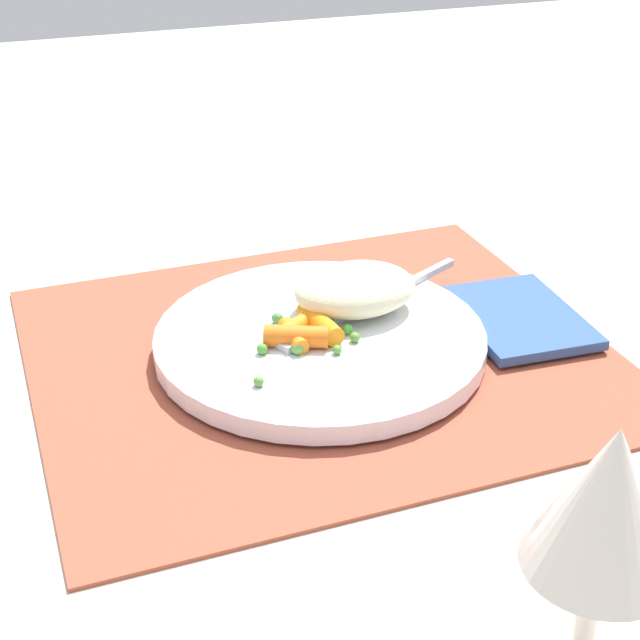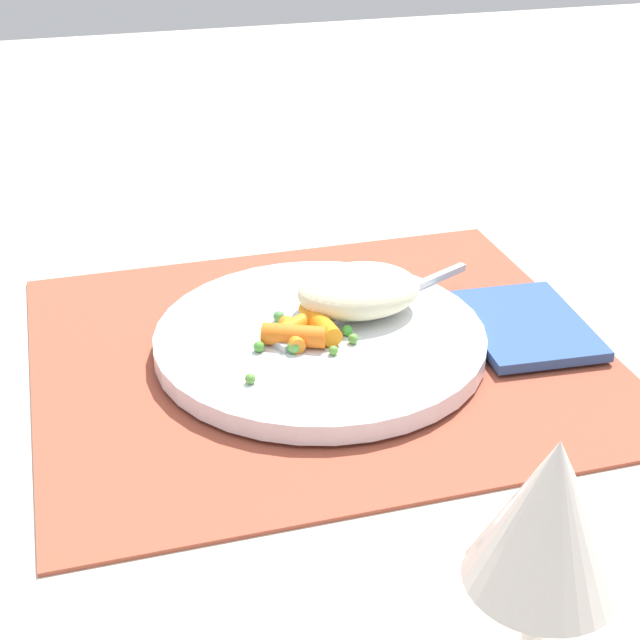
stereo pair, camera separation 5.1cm
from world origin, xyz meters
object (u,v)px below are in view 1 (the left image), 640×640
(plate, at_px, (320,340))
(wine_glass, at_px, (613,513))
(rice_mound, at_px, (355,289))
(carrot_portion, at_px, (303,328))
(fork, at_px, (355,310))
(napkin, at_px, (518,317))

(plate, xyz_separation_m, wine_glass, (-0.00, 0.34, 0.10))
(rice_mound, distance_m, wine_glass, 0.38)
(carrot_portion, bearing_deg, fork, -158.19)
(plate, relative_size, fork, 1.33)
(plate, bearing_deg, fork, -154.35)
(rice_mound, bearing_deg, fork, 69.42)
(wine_glass, height_order, napkin, wine_glass)
(plate, relative_size, napkin, 2.04)
(fork, distance_m, wine_glass, 0.37)
(fork, bearing_deg, wine_glass, 84.94)
(napkin, bearing_deg, fork, -13.92)
(rice_mound, xyz_separation_m, napkin, (-0.13, 0.04, -0.03))
(fork, bearing_deg, plate, 25.65)
(carrot_portion, relative_size, napkin, 0.51)
(fork, bearing_deg, carrot_portion, 21.81)
(plate, height_order, rice_mound, rice_mound)
(rice_mound, bearing_deg, wine_glass, 84.67)
(wine_glass, distance_m, napkin, 0.38)
(rice_mound, xyz_separation_m, wine_glass, (0.03, 0.37, 0.07))
(napkin, bearing_deg, wine_glass, 63.97)
(plate, xyz_separation_m, fork, (-0.04, -0.02, 0.01))
(plate, height_order, carrot_portion, carrot_portion)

